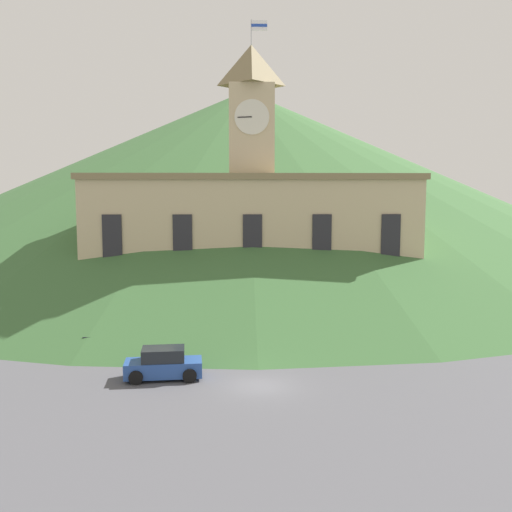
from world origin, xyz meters
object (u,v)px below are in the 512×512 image
street_lamp_left (189,290)px  car_yellow_coupe (100,343)px  car_blue_van (163,364)px  pedestrian (349,328)px  car_black_suv (272,333)px  street_lamp_right (314,289)px

street_lamp_left → car_yellow_coupe: (-6.31, -8.33, -2.74)m
street_lamp_left → car_yellow_coupe: size_ratio=1.07×
car_blue_van → pedestrian: 17.54m
street_lamp_left → car_black_suv: bearing=-40.8°
car_blue_van → car_yellow_coupe: 8.92m
car_black_suv → street_lamp_right: bearing=55.5°
car_yellow_coupe → street_lamp_right: bearing=21.9°
street_lamp_right → car_blue_van: street_lamp_right is taller
street_lamp_right → car_black_suv: street_lamp_right is taller
street_lamp_right → car_yellow_coupe: bearing=-155.0°
street_lamp_right → car_yellow_coupe: 19.92m
pedestrian → street_lamp_left: bearing=-159.1°
pedestrian → street_lamp_right: bearing=156.0°
street_lamp_left → car_blue_van: 15.28m
street_lamp_left → pedestrian: (13.94, -5.10, -2.46)m
car_black_suv → car_yellow_coupe: bearing=-172.1°
car_blue_van → car_black_suv: (7.79, 8.77, -0.13)m
street_lamp_left → car_blue_van: street_lamp_left is taller
street_lamp_left → car_yellow_coupe: street_lamp_left is taller
car_blue_van → pedestrian: (14.43, 9.98, -0.06)m
pedestrian → car_blue_van: bearing=-104.3°
street_lamp_right → car_yellow_coupe: (-17.87, -8.33, -2.84)m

